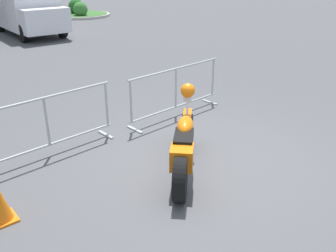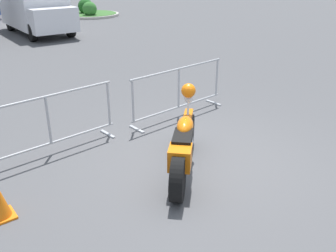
{
  "view_description": "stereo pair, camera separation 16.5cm",
  "coord_description": "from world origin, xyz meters",
  "px_view_note": "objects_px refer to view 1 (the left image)",
  "views": [
    {
      "loc": [
        -3.95,
        -3.95,
        3.1
      ],
      "look_at": [
        -0.43,
        0.34,
        0.65
      ],
      "focal_mm": 40.0,
      "sensor_mm": 36.0,
      "label": 1
    },
    {
      "loc": [
        -3.82,
        -4.05,
        3.1
      ],
      "look_at": [
        -0.43,
        0.34,
        0.65
      ],
      "focal_mm": 40.0,
      "sensor_mm": 36.0,
      "label": 2
    }
  ],
  "objects_px": {
    "crowd_barrier_far": "(176,91)",
    "delivery_van": "(25,6)",
    "crowd_barrier_near": "(47,125)",
    "motorcycle": "(184,144)"
  },
  "relations": [
    {
      "from": "crowd_barrier_far",
      "to": "delivery_van",
      "type": "distance_m",
      "value": 12.03
    },
    {
      "from": "crowd_barrier_near",
      "to": "delivery_van",
      "type": "height_order",
      "value": "delivery_van"
    },
    {
      "from": "motorcycle",
      "to": "crowd_barrier_near",
      "type": "distance_m",
      "value": 2.36
    },
    {
      "from": "motorcycle",
      "to": "delivery_van",
      "type": "relative_size",
      "value": 0.34
    },
    {
      "from": "motorcycle",
      "to": "crowd_barrier_far",
      "type": "xyz_separation_m",
      "value": [
        1.43,
        1.87,
        0.08
      ]
    },
    {
      "from": "crowd_barrier_far",
      "to": "motorcycle",
      "type": "bearing_deg",
      "value": -127.34
    },
    {
      "from": "motorcycle",
      "to": "delivery_van",
      "type": "height_order",
      "value": "delivery_van"
    },
    {
      "from": "crowd_barrier_far",
      "to": "crowd_barrier_near",
      "type": "bearing_deg",
      "value": 180.0
    },
    {
      "from": "motorcycle",
      "to": "crowd_barrier_near",
      "type": "bearing_deg",
      "value": 83.04
    },
    {
      "from": "crowd_barrier_near",
      "to": "crowd_barrier_far",
      "type": "distance_m",
      "value": 2.86
    }
  ]
}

